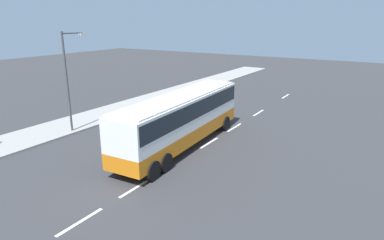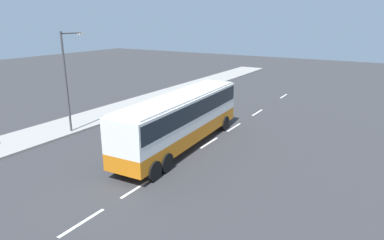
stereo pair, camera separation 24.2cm
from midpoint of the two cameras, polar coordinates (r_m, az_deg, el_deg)
The scene contains 5 objects.
ground_plane at distance 21.66m, azimuth -5.91°, elevation -5.51°, with size 120.00×120.00×0.00m, color #333335.
sidewalk_curb at distance 28.05m, azimuth -21.12°, elevation -1.20°, with size 80.00×4.00×0.15m, color gray.
lane_centreline at distance 20.34m, azimuth -1.69°, elevation -6.93°, with size 42.93×0.16×0.01m.
coach_bus at distance 21.83m, azimuth -1.44°, elevation 0.83°, with size 12.52×3.22×3.53m.
street_lamp at distance 25.99m, azimuth -20.00°, elevation 7.27°, with size 2.11×0.24×7.25m.
Camera 1 is at (-15.65, -12.58, 8.16)m, focal length 31.30 mm.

